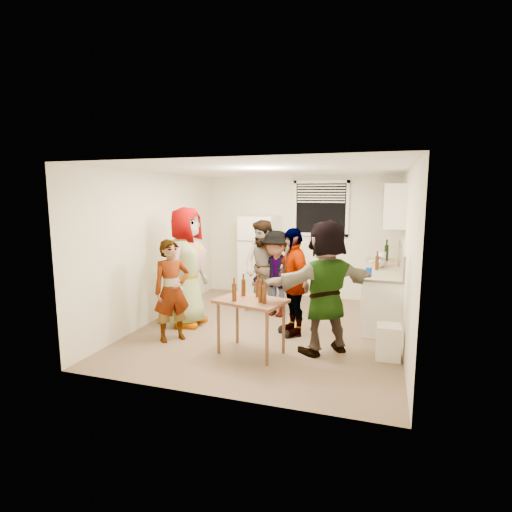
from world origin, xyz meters
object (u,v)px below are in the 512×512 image
(beer_bottle_table, at_px, (264,304))
(guest_back_left, at_px, (264,313))
(refrigerator, at_px, (259,257))
(beer_bottle_counter, at_px, (377,270))
(trash_bin, at_px, (388,340))
(red_cup, at_px, (262,298))
(guest_stripe, at_px, (173,339))
(guest_back_right, at_px, (276,315))
(guest_orange, at_px, (324,351))
(blue_cup, at_px, (369,276))
(guest_grey, at_px, (188,324))
(kettle, at_px, (380,268))
(guest_black, at_px, (292,334))
(wine_bottle, at_px, (386,261))
(serving_table, at_px, (251,353))

(beer_bottle_table, distance_m, guest_back_left, 2.17)
(refrigerator, xyz_separation_m, beer_bottle_counter, (2.35, -1.03, 0.05))
(trash_bin, height_order, red_cup, red_cup)
(guest_stripe, xyz_separation_m, guest_back_right, (1.15, 1.62, 0.00))
(beer_bottle_counter, bearing_deg, guest_orange, -112.68)
(refrigerator, xyz_separation_m, beer_bottle_table, (1.01, -3.03, -0.10))
(guest_back_left, bearing_deg, blue_cup, 1.90)
(guest_back_right, bearing_deg, guest_grey, -126.85)
(kettle, xyz_separation_m, beer_bottle_counter, (-0.05, -0.25, 0.00))
(beer_bottle_table, distance_m, guest_black, 1.30)
(kettle, height_order, red_cup, kettle)
(guest_back_left, bearing_deg, beer_bottle_counter, 17.72)
(guest_back_left, relative_size, guest_black, 1.03)
(kettle, distance_m, guest_black, 1.95)
(guest_stripe, bearing_deg, guest_grey, 50.34)
(guest_grey, relative_size, guest_back_left, 1.15)
(beer_bottle_counter, relative_size, guest_back_right, 0.15)
(guest_grey, distance_m, guest_back_right, 1.56)
(kettle, height_order, wine_bottle, wine_bottle)
(beer_bottle_counter, relative_size, trash_bin, 0.51)
(guest_stripe, bearing_deg, refrigerator, 30.97)
(wine_bottle, height_order, guest_grey, wine_bottle)
(guest_stripe, bearing_deg, trash_bin, -44.49)
(serving_table, bearing_deg, blue_cup, 43.02)
(beer_bottle_table, bearing_deg, guest_stripe, 169.68)
(trash_bin, bearing_deg, kettle, 94.99)
(beer_bottle_table, relative_size, guest_black, 0.14)
(guest_back_right, bearing_deg, blue_cup, 3.33)
(trash_bin, height_order, beer_bottle_table, beer_bottle_table)
(refrigerator, distance_m, guest_orange, 3.18)
(serving_table, xyz_separation_m, guest_stripe, (-1.26, 0.14, 0.00))
(refrigerator, distance_m, trash_bin, 3.63)
(red_cup, relative_size, guest_stripe, 0.07)
(wine_bottle, bearing_deg, guest_black, -124.51)
(serving_table, bearing_deg, red_cup, 43.01)
(guest_stripe, xyz_separation_m, guest_black, (1.63, 0.79, 0.00))
(refrigerator, relative_size, kettle, 6.95)
(kettle, bearing_deg, trash_bin, -76.69)
(wine_bottle, height_order, guest_orange, wine_bottle)
(beer_bottle_counter, relative_size, red_cup, 2.15)
(wine_bottle, distance_m, beer_bottle_counter, 1.03)
(beer_bottle_counter, xyz_separation_m, blue_cup, (-0.11, -0.51, -0.00))
(guest_back_right, bearing_deg, kettle, 29.48)
(refrigerator, relative_size, beer_bottle_table, 7.57)
(guest_orange, bearing_deg, kettle, -151.52)
(trash_bin, xyz_separation_m, serving_table, (-1.77, -0.39, -0.25))
(guest_grey, bearing_deg, guest_back_right, -52.93)
(guest_back_right, xyz_separation_m, guest_orange, (1.05, -1.39, 0.00))
(red_cup, bearing_deg, refrigerator, 108.09)
(beer_bottle_table, distance_m, guest_stripe, 1.69)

